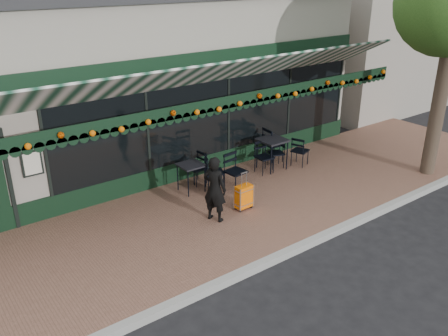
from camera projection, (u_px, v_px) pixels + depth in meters
ground at (292, 251)px, 9.47m from camera, size 80.00×80.00×0.00m
sidewalk at (231, 210)px, 10.91m from camera, size 18.00×4.00×0.15m
curb at (295, 249)px, 9.38m from camera, size 18.00×0.16×0.15m
restaurant_building at (115, 73)px, 14.37m from camera, size 12.00×9.60×4.50m
neighbor_building_right at (378, 35)px, 21.58m from camera, size 12.00×8.00×4.80m
woman at (215, 189)px, 10.06m from camera, size 0.54×0.63×1.47m
suitcase at (244, 197)px, 10.69m from camera, size 0.40×0.23×0.90m
cafe_table_a at (272, 142)px, 12.67m from camera, size 0.69×0.69×0.85m
cafe_table_b at (191, 167)px, 11.42m from camera, size 0.57×0.57×0.71m
chair_a_left at (276, 153)px, 12.92m from camera, size 0.50×0.50×0.79m
chair_a_right at (273, 144)px, 13.28m from camera, size 0.55×0.55×0.99m
chair_a_front at (264, 157)px, 12.55m from camera, size 0.46×0.46×0.86m
chair_a_extra at (300, 151)px, 13.03m from camera, size 0.54×0.54×0.83m
chair_b_left at (197, 168)px, 11.91m from camera, size 0.46×0.46×0.82m
chair_b_right at (214, 172)px, 11.57m from camera, size 0.60×0.60×0.91m
chair_b_front at (236, 172)px, 11.56m from camera, size 0.52×0.52×0.94m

